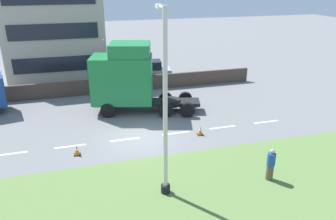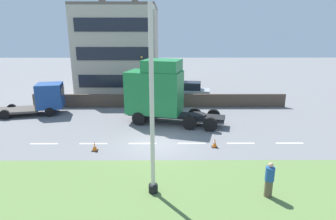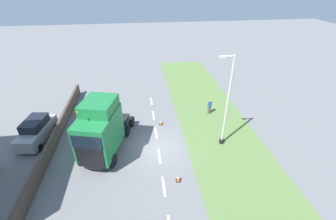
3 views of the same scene
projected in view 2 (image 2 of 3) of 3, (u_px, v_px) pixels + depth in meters
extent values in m
plane|color=slate|center=(156.00, 143.00, 18.25)|extent=(120.00, 120.00, 0.00)
cube|color=#607F42|center=(152.00, 195.00, 12.48)|extent=(7.00, 44.00, 0.01)
cube|color=white|center=(290.00, 143.00, 18.30)|extent=(0.16, 1.80, 0.00)
cube|color=white|center=(241.00, 143.00, 18.28)|extent=(0.16, 1.80, 0.00)
cube|color=white|center=(192.00, 143.00, 18.26)|extent=(0.16, 1.80, 0.00)
cube|color=white|center=(143.00, 143.00, 18.25)|extent=(0.16, 1.80, 0.00)
cube|color=white|center=(93.00, 144.00, 18.23)|extent=(0.16, 1.80, 0.00)
cube|color=white|center=(44.00, 144.00, 18.21)|extent=(0.16, 1.80, 0.00)
cube|color=#4C3D33|center=(160.00, 101.00, 26.74)|extent=(0.25, 24.00, 1.27)
cube|color=#B7AD99|center=(121.00, 50.00, 34.38)|extent=(11.23, 8.79, 9.55)
cube|color=#1E232D|center=(114.00, 81.00, 29.72)|extent=(0.08, 7.47, 1.34)
cube|color=#1E232D|center=(112.00, 54.00, 28.94)|extent=(0.08, 7.47, 1.34)
cube|color=#1E232D|center=(111.00, 25.00, 28.16)|extent=(0.08, 7.47, 1.34)
cube|color=#665B51|center=(119.00, 7.00, 33.03)|extent=(11.23, 8.79, 0.30)
cube|color=#665B51|center=(102.00, 2.00, 33.91)|extent=(0.70, 0.70, 1.10)
cube|color=#665B51|center=(135.00, 2.00, 33.93)|extent=(0.70, 0.70, 1.10)
cube|color=black|center=(176.00, 115.00, 22.05)|extent=(3.29, 7.69, 0.24)
cube|color=#1E7A3D|center=(155.00, 92.00, 22.00)|extent=(3.47, 4.68, 3.28)
cube|color=black|center=(130.00, 99.00, 22.71)|extent=(2.04, 0.61, 1.83)
cube|color=black|center=(129.00, 82.00, 22.32)|extent=(2.16, 0.64, 1.05)
cube|color=#1E7A3D|center=(162.00, 66.00, 21.27)|extent=(2.97, 3.23, 0.90)
sphere|color=orange|center=(142.00, 57.00, 22.22)|extent=(0.14, 0.14, 0.14)
cylinder|color=black|center=(197.00, 115.00, 21.58)|extent=(1.66, 1.66, 0.12)
cylinder|color=black|center=(139.00, 119.00, 21.69)|extent=(0.58, 1.09, 1.04)
cylinder|color=black|center=(148.00, 111.00, 23.80)|extent=(0.58, 1.09, 1.04)
cylinder|color=black|center=(190.00, 123.00, 20.71)|extent=(0.58, 1.09, 1.04)
cylinder|color=black|center=(195.00, 114.00, 22.82)|extent=(0.58, 1.09, 1.04)
cylinder|color=black|center=(210.00, 124.00, 20.34)|extent=(0.58, 1.09, 1.04)
cylinder|color=black|center=(213.00, 116.00, 22.45)|extent=(0.58, 1.09, 1.04)
cube|color=navy|center=(50.00, 96.00, 24.41)|extent=(2.47, 2.44, 2.10)
cube|color=black|center=(62.00, 90.00, 24.51)|extent=(1.81, 0.42, 0.76)
cube|color=#4C4742|center=(16.00, 110.00, 24.12)|extent=(2.83, 4.15, 0.18)
cube|color=#4C4742|center=(37.00, 100.00, 24.27)|extent=(2.06, 0.53, 1.47)
cylinder|color=black|center=(54.00, 106.00, 25.65)|extent=(0.40, 0.83, 0.80)
cylinder|color=black|center=(50.00, 112.00, 23.84)|extent=(0.40, 0.83, 0.80)
cylinder|color=black|center=(12.00, 109.00, 24.93)|extent=(0.40, 0.83, 0.80)
cylinder|color=black|center=(5.00, 115.00, 23.12)|extent=(0.40, 0.83, 0.80)
cube|color=#9EA3A8|center=(187.00, 95.00, 28.39)|extent=(2.42, 4.74, 1.11)
cube|color=black|center=(188.00, 86.00, 28.12)|extent=(1.87, 2.68, 0.74)
cylinder|color=black|center=(171.00, 101.00, 27.91)|extent=(0.29, 0.66, 0.64)
cylinder|color=black|center=(173.00, 97.00, 29.53)|extent=(0.29, 0.66, 0.64)
cylinder|color=black|center=(201.00, 102.00, 27.52)|extent=(0.29, 0.66, 0.64)
cylinder|color=black|center=(202.00, 98.00, 29.14)|extent=(0.29, 0.66, 0.64)
cylinder|color=black|center=(153.00, 188.00, 12.68)|extent=(0.42, 0.42, 0.40)
cylinder|color=beige|center=(152.00, 106.00, 11.62)|extent=(0.19, 0.19, 8.12)
cylinder|color=beige|center=(151.00, 5.00, 10.98)|extent=(0.90, 0.13, 0.13)
cube|color=silver|center=(151.00, 6.00, 11.41)|extent=(0.44, 0.20, 0.16)
cylinder|color=brown|center=(268.00, 188.00, 12.33)|extent=(0.34, 0.34, 0.79)
cylinder|color=#1E4C8C|center=(270.00, 174.00, 12.13)|extent=(0.39, 0.39, 0.63)
sphere|color=tan|center=(271.00, 165.00, 12.02)|extent=(0.21, 0.21, 0.21)
cube|color=black|center=(214.00, 147.00, 17.67)|extent=(0.36, 0.36, 0.03)
cone|color=orange|center=(215.00, 143.00, 17.59)|extent=(0.28, 0.28, 0.55)
cylinder|color=white|center=(215.00, 142.00, 17.58)|extent=(0.17, 0.17, 0.07)
cube|color=black|center=(95.00, 151.00, 17.14)|extent=(0.36, 0.36, 0.03)
cone|color=orange|center=(95.00, 146.00, 17.06)|extent=(0.28, 0.28, 0.55)
cylinder|color=white|center=(95.00, 146.00, 17.05)|extent=(0.17, 0.17, 0.07)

